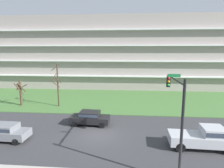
# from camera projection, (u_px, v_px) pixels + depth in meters

# --- Properties ---
(ground) EXTENTS (160.00, 160.00, 0.00)m
(ground) POSITION_uv_depth(u_px,v_px,m) (98.00, 134.00, 19.44)
(ground) COLOR #38383A
(grass_lawn_strip) EXTENTS (80.00, 16.00, 0.08)m
(grass_lawn_strip) POSITION_uv_depth(u_px,v_px,m) (110.00, 100.00, 33.19)
(grass_lawn_strip) COLOR #477238
(grass_lawn_strip) RESTS_ON ground
(apartment_building) EXTENTS (54.07, 14.85, 15.64)m
(apartment_building) POSITION_uv_depth(u_px,v_px,m) (116.00, 53.00, 46.55)
(apartment_building) COLOR #9E938C
(apartment_building) RESTS_ON ground
(tree_far_left) EXTENTS (1.89, 1.92, 3.89)m
(tree_far_left) POSITION_uv_depth(u_px,v_px,m) (21.00, 92.00, 29.21)
(tree_far_left) COLOR #4C3828
(tree_far_left) RESTS_ON ground
(tree_left) EXTENTS (1.56, 1.89, 6.37)m
(tree_left) POSITION_uv_depth(u_px,v_px,m) (58.00, 84.00, 28.59)
(tree_left) COLOR #423023
(tree_left) RESTS_ON ground
(sedan_black_near_left) EXTENTS (4.48, 2.01, 1.57)m
(sedan_black_near_left) POSITION_uv_depth(u_px,v_px,m) (90.00, 117.00, 21.86)
(sedan_black_near_left) COLOR black
(sedan_black_near_left) RESTS_ON ground
(sedan_gray_center_left) EXTENTS (4.46, 1.94, 1.57)m
(sedan_gray_center_left) POSITION_uv_depth(u_px,v_px,m) (5.00, 131.00, 18.03)
(sedan_gray_center_left) COLOR slate
(sedan_gray_center_left) RESTS_ON ground
(pickup_silver_center_right) EXTENTS (5.47, 2.19, 1.95)m
(pickup_silver_center_right) POSITION_uv_depth(u_px,v_px,m) (204.00, 137.00, 16.50)
(pickup_silver_center_right) COLOR #B7BABF
(pickup_silver_center_right) RESTS_ON ground
(traffic_signal_mast) EXTENTS (0.90, 5.05, 6.68)m
(traffic_signal_mast) POSITION_uv_depth(u_px,v_px,m) (176.00, 106.00, 13.27)
(traffic_signal_mast) COLOR black
(traffic_signal_mast) RESTS_ON ground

